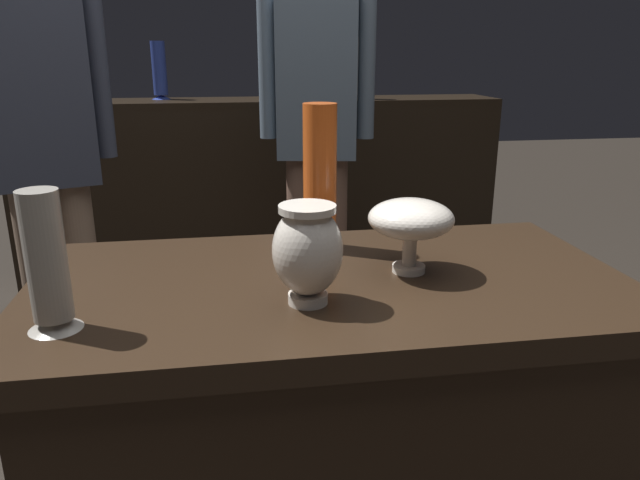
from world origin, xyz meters
TOP-DOWN VIEW (x-y plane):
  - display_plinth at (0.00, 0.00)m, footprint 1.20×0.64m
  - back_display_shelf at (0.00, 2.20)m, footprint 2.60×0.40m
  - vase_centerpiece at (-0.06, -0.12)m, footprint 0.13×0.13m
  - vase_tall_behind at (0.17, 0.01)m, footprint 0.17×0.17m
  - vase_left_accent at (-0.49, -0.16)m, footprint 0.09×0.09m
  - vase_right_accent at (0.01, 0.20)m, footprint 0.10×0.10m
  - shelf_vase_left at (-0.52, 2.28)m, footprint 0.10×0.10m
  - shelf_vase_far_left at (-1.04, 2.18)m, footprint 0.08×0.08m
  - shelf_vase_right at (0.52, 2.14)m, footprint 0.10×0.10m
  - visitor_near_left at (-0.80, 1.01)m, footprint 0.44×0.28m
  - visitor_center_back at (0.18, 1.35)m, footprint 0.46×0.23m

SIDE VIEW (x-z plane):
  - display_plinth at x=0.00m, z-range 0.00..0.80m
  - back_display_shelf at x=0.00m, z-range 0.00..0.99m
  - vase_centerpiece at x=-0.06m, z-range 0.81..0.99m
  - vase_left_accent at x=-0.49m, z-range 0.79..1.03m
  - vase_tall_behind at x=0.17m, z-range 0.83..0.99m
  - vase_right_accent at x=0.01m, z-range 0.79..1.12m
  - visitor_near_left at x=-0.80m, z-range 0.14..1.77m
  - visitor_center_back at x=0.18m, z-range 0.15..1.79m
  - shelf_vase_far_left at x=-1.04m, z-range 0.99..1.25m
  - shelf_vase_left at x=-0.52m, z-range 0.98..1.28m
  - shelf_vase_right at x=0.52m, z-range 0.98..1.30m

